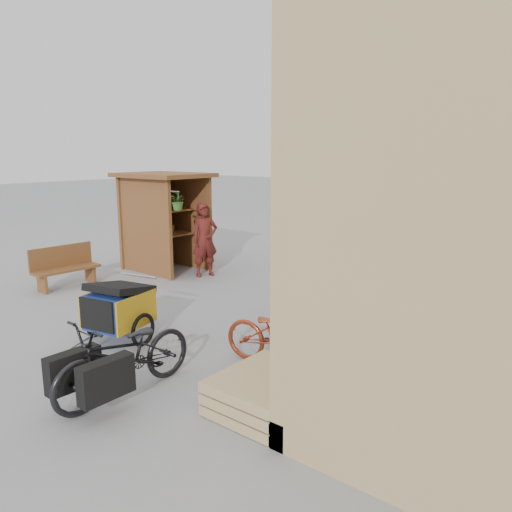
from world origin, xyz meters
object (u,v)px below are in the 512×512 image
Objects in this scene: shopping_carts at (471,253)px; bike_6 at (407,275)px; bike_4 at (371,283)px; bike_7 at (412,265)px; kiosk at (161,208)px; bike_2 at (340,302)px; bench at (65,266)px; bike_5 at (383,276)px; bike_0 at (283,336)px; child_trailer at (119,307)px; pallet_stack at (267,392)px; person_kiosk at (205,240)px; bike_3 at (361,298)px; cargo_bike at (124,357)px; bike_1 at (310,324)px.

shopping_carts is 1.01× the size of bike_6.
bike_4 is 1.11× the size of bike_6.
bike_6 is 0.89× the size of bike_7.
kiosk reaches higher than bike_2.
bike_5 reaches higher than bench.
bike_0 reaches higher than bike_6.
bike_6 is (6.05, 4.12, -0.04)m from bench.
bike_0 is (2.59, 0.78, -0.09)m from child_trailer.
bike_7 is at bearing 11.89° from bike_5.
bike_5 is at bearing 99.15° from pallet_stack.
bike_2 is 1.76m from bike_5.
person_kiosk is at bearing 81.73° from bike_4.
bike_5 reaches higher than bike_3.
pallet_stack is 3.02m from bike_2.
kiosk is 1.45× the size of bike_2.
kiosk reaches higher than cargo_bike.
pallet_stack is 6.00m from bike_7.
bench is (-6.67, 1.42, 0.25)m from pallet_stack.
bike_0 reaches higher than bike_2.
bike_4 is (-0.30, 1.00, -0.00)m from bike_3.
bike_6 is at bearing -19.59° from bike_2.
bike_5 is (0.77, 5.51, 0.04)m from cargo_bike.
kiosk is 1.44× the size of person_kiosk.
person_kiosk is 4.28m from bike_5.
bike_4 is at bearing 28.57° from bench.
pallet_stack is at bearing -16.59° from child_trailer.
bike_7 reaches higher than child_trailer.
pallet_stack is 0.61× the size of cargo_bike.
pallet_stack is 4.75m from bike_5.
shopping_carts reaches higher than child_trailer.
person_kiosk is (1.69, 2.63, 0.41)m from bench.
shopping_carts is 6.73m from bike_0.
bike_7 is (0.12, 1.68, 0.07)m from bike_4.
bench is 0.80× the size of bike_5.
bike_0 is at bearing -1.00° from bench.
person_kiosk is 4.70m from bike_7.
kiosk is 1.59× the size of bike_3.
bike_0 is at bearing 173.80° from bike_4.
bike_1 is (5.75, -2.16, -1.11)m from kiosk.
bike_0 is 4.51m from bike_6.
shopping_carts is 3.56m from bike_4.
kiosk is at bearing 135.88° from cargo_bike.
cargo_bike reaches higher than bike_2.
kiosk is 5.76m from bike_2.
pallet_stack is 0.69× the size of person_kiosk.
bike_0 is 0.98× the size of bike_4.
pallet_stack is 0.66× the size of bike_5.
kiosk is at bearing 54.45° from bike_0.
child_trailer is 5.85m from bike_6.
person_kiosk reaches higher than child_trailer.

